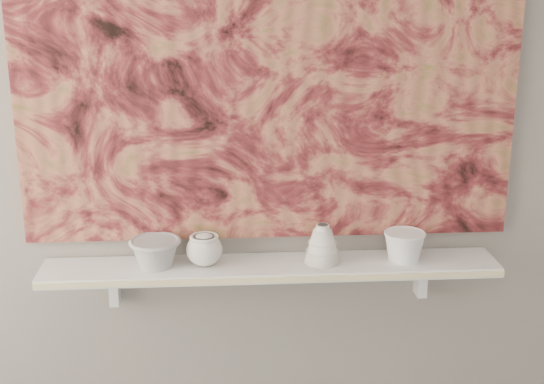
{
  "coord_description": "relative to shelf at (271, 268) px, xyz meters",
  "views": [
    {
      "loc": [
        -0.14,
        -0.65,
        1.82
      ],
      "look_at": [
        0.0,
        1.49,
        1.17
      ],
      "focal_mm": 50.0,
      "sensor_mm": 36.0,
      "label": 1
    }
  ],
  "objects": [
    {
      "name": "house_motif",
      "position": [
        0.45,
        0.07,
        0.32
      ],
      "size": [
        0.09,
        0.0,
        0.08
      ],
      "primitive_type": "cube",
      "color": "black",
      "rests_on": "painting"
    },
    {
      "name": "painting",
      "position": [
        0.0,
        0.08,
        0.62
      ],
      "size": [
        1.5,
        0.02,
        1.1
      ],
      "primitive_type": "cube",
      "color": "maroon",
      "rests_on": "wall_back"
    },
    {
      "name": "shelf",
      "position": [
        0.0,
        0.0,
        0.0
      ],
      "size": [
        1.4,
        0.18,
        0.03
      ],
      "primitive_type": "cube",
      "color": "silver",
      "rests_on": "wall_back"
    },
    {
      "name": "bell_vessel",
      "position": [
        0.16,
        0.0,
        0.08
      ],
      "size": [
        0.14,
        0.14,
        0.12
      ],
      "primitive_type": null,
      "rotation": [
        0.0,
        0.0,
        -0.3
      ],
      "color": "silver",
      "rests_on": "shelf"
    },
    {
      "name": "bracket_left",
      "position": [
        -0.49,
        0.06,
        -0.07
      ],
      "size": [
        0.03,
        0.06,
        0.12
      ],
      "primitive_type": "cube",
      "color": "silver",
      "rests_on": "wall_back"
    },
    {
      "name": "shelf_stripe",
      "position": [
        0.0,
        -0.09,
        0.0
      ],
      "size": [
        1.4,
        0.01,
        0.02
      ],
      "primitive_type": "cube",
      "color": "beige",
      "rests_on": "shelf"
    },
    {
      "name": "wall_back",
      "position": [
        0.0,
        0.09,
        0.44
      ],
      "size": [
        3.6,
        0.0,
        3.6
      ],
      "primitive_type": "plane",
      "rotation": [
        1.57,
        0.0,
        0.0
      ],
      "color": "gray",
      "rests_on": "floor"
    },
    {
      "name": "bowl_grey",
      "position": [
        -0.35,
        0.0,
        0.06
      ],
      "size": [
        0.16,
        0.16,
        0.09
      ],
      "primitive_type": null,
      "rotation": [
        0.0,
        0.0,
        -0.02
      ],
      "color": "#A1A19E",
      "rests_on": "shelf"
    },
    {
      "name": "bowl_white",
      "position": [
        0.41,
        0.0,
        0.06
      ],
      "size": [
        0.16,
        0.16,
        0.09
      ],
      "primitive_type": null,
      "rotation": [
        0.0,
        0.0,
        -0.31
      ],
      "color": "white",
      "rests_on": "shelf"
    },
    {
      "name": "cup_cream",
      "position": [
        -0.2,
        0.0,
        0.07
      ],
      "size": [
        0.14,
        0.14,
        0.1
      ],
      "primitive_type": null,
      "rotation": [
        0.0,
        0.0,
        -0.36
      ],
      "color": "silver",
      "rests_on": "shelf"
    },
    {
      "name": "bracket_right",
      "position": [
        0.49,
        0.06,
        -0.07
      ],
      "size": [
        0.03,
        0.06,
        0.12
      ],
      "primitive_type": "cube",
      "color": "silver",
      "rests_on": "wall_back"
    }
  ]
}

